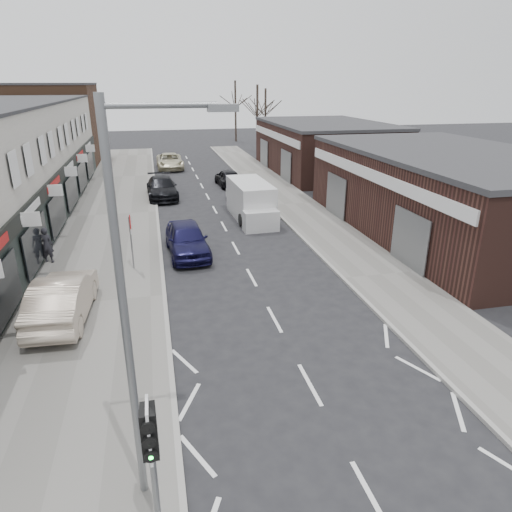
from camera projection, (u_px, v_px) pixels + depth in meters
ground at (336, 432)px, 11.51m from camera, size 160.00×160.00×0.00m
pavement_left at (113, 215)px, 30.13m from camera, size 5.50×64.00×0.12m
pavement_right at (294, 204)px, 32.71m from camera, size 3.50×64.00×0.12m
brick_block_far at (57, 125)px, 48.28m from camera, size 8.00×10.00×8.00m
right_unit_near at (450, 195)px, 26.04m from camera, size 10.00×18.00×4.50m
right_unit_far at (325, 148)px, 44.26m from camera, size 10.00×16.00×4.50m
tree_far_a at (257, 153)px, 57.09m from camera, size 3.60×3.60×8.00m
tree_far_b at (265, 146)px, 63.07m from camera, size 3.60×3.60×7.50m
tree_far_c at (236, 141)px, 67.92m from camera, size 3.60×3.60×8.50m
traffic_light at (151, 443)px, 7.90m from camera, size 0.28×0.60×3.10m
street_lamp at (133, 299)px, 8.19m from camera, size 2.23×0.22×8.00m
warning_sign at (131, 226)px, 20.58m from camera, size 0.12×0.80×2.70m
white_van at (251, 202)px, 29.17m from camera, size 2.30×6.09×2.35m
sedan_on_pavement at (63, 298)px, 16.54m from camera, size 1.99×5.07×1.64m
pedestrian at (47, 245)px, 21.73m from camera, size 0.74×0.60×1.76m
parked_car_left_a at (187, 239)px, 23.09m from camera, size 2.19×4.91×1.64m
parked_car_left_b at (162, 188)px, 34.54m from camera, size 2.36×5.43×1.55m
parked_car_left_c at (170, 161)px, 46.17m from camera, size 2.60×5.53×1.53m
parked_car_right_a at (244, 195)px, 32.23m from camera, size 1.94×4.89×1.58m
parked_car_right_b at (228, 177)px, 38.52m from camera, size 2.01×4.37×1.45m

